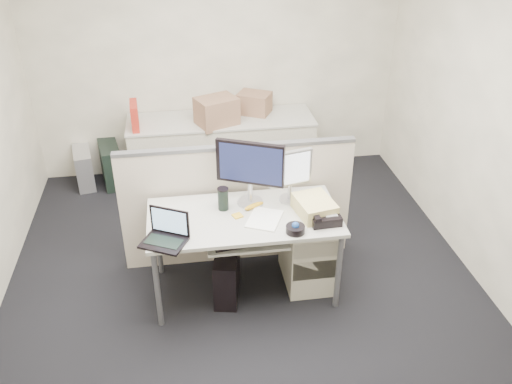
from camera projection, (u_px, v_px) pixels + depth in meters
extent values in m
cube|color=black|center=(245.00, 288.00, 4.60)|extent=(4.00, 4.50, 0.01)
cube|color=#EDE3C9|center=(216.00, 55.00, 5.83)|extent=(4.00, 0.02, 2.70)
cube|color=#EDE3C9|center=(500.00, 127.00, 4.17)|extent=(0.02, 4.50, 2.70)
cube|color=beige|center=(244.00, 217.00, 4.24)|extent=(1.50, 0.75, 0.03)
cylinder|color=slate|center=(158.00, 289.00, 4.06)|extent=(0.04, 0.04, 0.70)
cylinder|color=slate|center=(158.00, 239.00, 4.61)|extent=(0.04, 0.04, 0.70)
cylinder|color=slate|center=(338.00, 272.00, 4.24)|extent=(0.04, 0.04, 0.70)
cylinder|color=slate|center=(318.00, 225.00, 4.79)|extent=(0.04, 0.04, 0.70)
cube|color=beige|center=(247.00, 241.00, 4.13)|extent=(0.62, 0.32, 0.02)
cube|color=beige|center=(308.00, 248.00, 4.55)|extent=(0.40, 0.55, 0.65)
cube|color=beige|center=(237.00, 205.00, 4.70)|extent=(2.00, 0.06, 1.10)
cube|color=beige|center=(222.00, 150.00, 6.06)|extent=(2.00, 0.60, 0.72)
cube|color=black|center=(250.00, 173.00, 4.25)|extent=(0.58, 0.41, 0.55)
cube|color=#B7B7BC|center=(290.00, 177.00, 4.32)|extent=(0.39, 0.25, 0.44)
cube|color=black|center=(162.00, 230.00, 3.85)|extent=(0.38, 0.35, 0.23)
cylinder|color=black|center=(295.00, 229.00, 4.02)|extent=(0.18, 0.18, 0.06)
cube|color=black|center=(325.00, 218.00, 4.13)|extent=(0.24, 0.20, 0.07)
cube|color=white|center=(264.00, 219.00, 4.18)|extent=(0.34, 0.37, 0.01)
cube|color=gold|center=(237.00, 216.00, 4.22)|extent=(0.09, 0.09, 0.01)
cylinder|color=black|center=(223.00, 199.00, 4.27)|extent=(0.11, 0.11, 0.18)
ellipsoid|color=gold|center=(254.00, 206.00, 4.32)|extent=(0.18, 0.12, 0.04)
cube|color=black|center=(248.00, 201.00, 4.40)|extent=(0.06, 0.10, 0.01)
cube|color=#D9C973|center=(314.00, 207.00, 4.22)|extent=(0.32, 0.38, 0.13)
cube|color=black|center=(241.00, 242.00, 4.08)|extent=(0.43, 0.19, 0.02)
cube|color=black|center=(227.00, 274.00, 4.43)|extent=(0.27, 0.48, 0.42)
cube|color=black|center=(111.00, 164.00, 6.05)|extent=(0.29, 0.52, 0.46)
cube|color=#B7B7BC|center=(84.00, 168.00, 6.03)|extent=(0.26, 0.47, 0.42)
cube|color=#89674E|center=(217.00, 112.00, 5.69)|extent=(0.49, 0.44, 0.31)
cube|color=#89674E|center=(254.00, 104.00, 5.97)|extent=(0.43, 0.40, 0.25)
cube|color=#B4281B|center=(135.00, 116.00, 5.60)|extent=(0.09, 0.32, 0.29)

